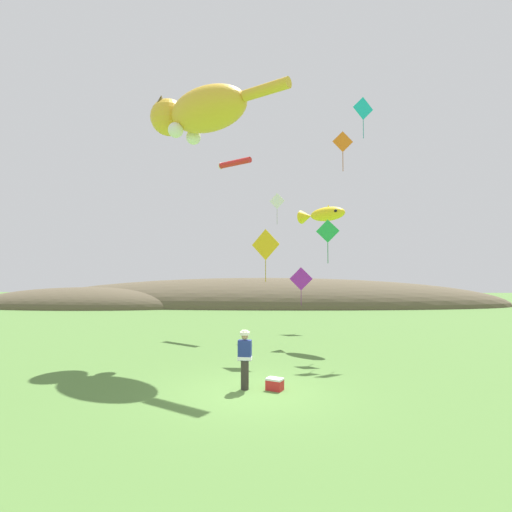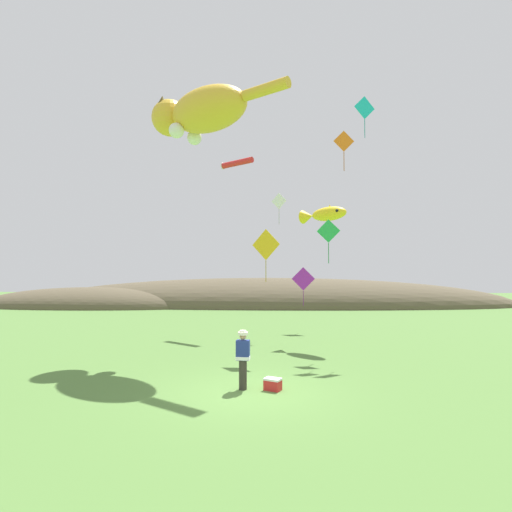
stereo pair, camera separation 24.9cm
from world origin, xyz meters
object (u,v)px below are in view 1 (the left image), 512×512
Objects in this scene: kite_giant_cat at (199,112)px; kite_diamond_white at (277,201)px; kite_spool at (273,382)px; kite_fish_windsock at (323,214)px; kite_diamond_violet at (301,279)px; kite_diamond_teal at (363,109)px; kite_tube_streamer at (234,163)px; kite_diamond_gold at (266,245)px; kite_diamond_green at (328,232)px; kite_diamond_orange at (343,142)px; festival_attendant at (245,358)px; picnic_cooler at (275,384)px.

kite_giant_cat is 3.50× the size of kite_diamond_white.
kite_spool is 10.22m from kite_fish_windsock.
kite_diamond_teal is (2.60, -5.11, 8.25)m from kite_diamond_violet.
kite_tube_streamer is (-2.23, 11.80, 10.21)m from kite_spool.
kite_diamond_green is at bearing 14.18° from kite_diamond_gold.
kite_diamond_teal is at bearing 30.85° from kite_diamond_orange.
kite_tube_streamer reaches higher than kite_fish_windsock.
kite_diamond_orange reaches higher than kite_diamond_violet.
kite_diamond_violet is (1.83, 11.52, 3.03)m from kite_spool.
kite_spool is at bearing -92.06° from kite_diamond_white.
kite_spool is 0.04× the size of kite_giant_cat.
kite_diamond_orange is at bearing -68.89° from kite_fish_windsock.
kite_diamond_green is at bearing -84.67° from kite_diamond_violet.
kite_diamond_green is (2.71, 0.68, 0.63)m from kite_diamond_gold.
kite_diamond_green is (2.45, 4.84, 5.20)m from kite_spool.
kite_diamond_white is (2.60, -1.38, -2.67)m from kite_tube_streamer.
kite_diamond_gold is 1.18× the size of kite_diamond_orange.
kite_diamond_teal is at bearing 52.18° from festival_attendant.
kite_diamond_white is (0.37, 10.43, 7.55)m from kite_spool.
kite_diamond_gold is at bearing -105.82° from kite_diamond_violet.
kite_spool is at bearing -86.48° from kite_diamond_gold.
kite_diamond_teal is (4.05, -4.02, 3.74)m from kite_diamond_white.
festival_attendant is 0.28× the size of kite_giant_cat.
kite_spool is 15.77m from kite_tube_streamer.
kite_diamond_green is (2.41, 5.29, 5.14)m from picnic_cooler.
kite_tube_streamer reaches higher than kite_diamond_orange.
kite_giant_cat is 3.18× the size of kite_diamond_teal.
kite_diamond_gold is 1.10× the size of kite_diamond_teal.
picnic_cooler is 0.26× the size of kite_diamond_gold.
kite_diamond_green is at bearing -141.56° from kite_diamond_teal.
kite_giant_cat is 2.94× the size of kite_tube_streamer.
kite_diamond_gold is at bearing -156.04° from kite_diamond_orange.
kite_diamond_violet is (-0.78, 3.95, -3.32)m from kite_fish_windsock.
kite_diamond_white is at bearing -143.19° from kite_diamond_violet.
kite_diamond_white is at bearing 88.27° from picnic_cooler.
festival_attendant reaches higher than kite_spool.
kite_tube_streamer is 9.78m from kite_diamond_green.
kite_diamond_violet is (1.46, 1.09, -4.52)m from kite_diamond_white.
kite_tube_streamer is at bearing 104.45° from kite_diamond_gold.
picnic_cooler is at bearing -86.26° from kite_diamond_gold.
kite_giant_cat is 6.65m from kite_diamond_gold.
kite_spool is 11.94m from kite_giant_cat.
picnic_cooler is 11.71m from kite_diamond_orange.
kite_diamond_green is (4.68, -6.97, -5.02)m from kite_tube_streamer.
picnic_cooler is 6.45m from kite_diamond_gold.
kite_giant_cat is 7.70m from kite_fish_windsock.
kite_fish_windsock is 5.38m from kite_diamond_teal.
kite_diamond_white is at bearing 58.03° from kite_giant_cat.
kite_tube_streamer reaches higher than kite_diamond_green.
kite_diamond_green reaches higher than kite_spool.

